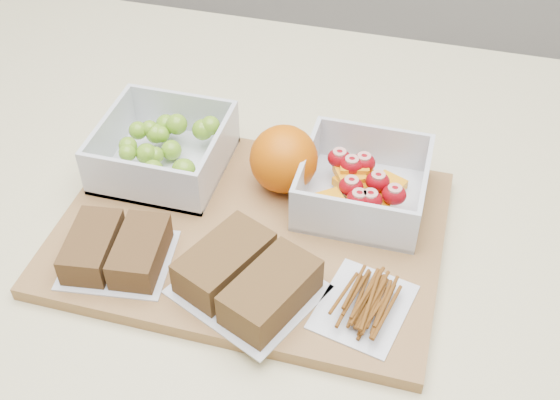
% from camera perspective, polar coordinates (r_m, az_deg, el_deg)
% --- Properties ---
extents(cutting_board, '(0.42, 0.30, 0.02)m').
position_cam_1_polar(cutting_board, '(0.79, -2.43, -2.62)').
color(cutting_board, olive).
rests_on(cutting_board, counter).
extents(grape_container, '(0.14, 0.14, 0.06)m').
position_cam_1_polar(grape_container, '(0.85, -9.25, 4.17)').
color(grape_container, silver).
rests_on(grape_container, cutting_board).
extents(fruit_container, '(0.14, 0.14, 0.06)m').
position_cam_1_polar(fruit_container, '(0.80, 6.71, 1.11)').
color(fruit_container, silver).
rests_on(fruit_container, cutting_board).
extents(orange, '(0.08, 0.08, 0.08)m').
position_cam_1_polar(orange, '(0.80, 0.31, 3.35)').
color(orange, '#CD5B04').
rests_on(orange, cutting_board).
extents(sandwich_bag_left, '(0.12, 0.11, 0.03)m').
position_cam_1_polar(sandwich_bag_left, '(0.75, -13.15, -3.94)').
color(sandwich_bag_left, silver).
rests_on(sandwich_bag_left, cutting_board).
extents(sandwich_bag_center, '(0.17, 0.16, 0.04)m').
position_cam_1_polar(sandwich_bag_center, '(0.70, -2.66, -6.31)').
color(sandwich_bag_center, silver).
rests_on(sandwich_bag_center, cutting_board).
extents(pretzel_bag, '(0.10, 0.12, 0.02)m').
position_cam_1_polar(pretzel_bag, '(0.70, 6.86, -8.10)').
color(pretzel_bag, silver).
rests_on(pretzel_bag, cutting_board).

